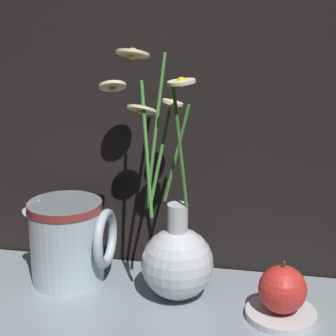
% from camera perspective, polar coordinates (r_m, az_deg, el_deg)
% --- Properties ---
extents(ground_plane, '(6.00, 6.00, 0.00)m').
position_cam_1_polar(ground_plane, '(0.84, -0.28, -14.26)').
color(ground_plane, black).
extents(shelf, '(0.84, 0.25, 0.01)m').
position_cam_1_polar(shelf, '(0.84, -0.28, -13.91)').
color(shelf, gray).
rests_on(shelf, ground_plane).
extents(vase_with_flowers, '(0.16, 0.11, 0.36)m').
position_cam_1_polar(vase_with_flowers, '(0.83, 0.84, -8.80)').
color(vase_with_flowers, silver).
rests_on(vase_with_flowers, shelf).
extents(ceramic_pitcher, '(0.14, 0.11, 0.14)m').
position_cam_1_polar(ceramic_pitcher, '(0.88, -10.09, -7.02)').
color(ceramic_pitcher, silver).
rests_on(ceramic_pitcher, shelf).
extents(saucer_plate, '(0.10, 0.10, 0.01)m').
position_cam_1_polar(saucer_plate, '(0.82, 11.39, -14.34)').
color(saucer_plate, silver).
rests_on(saucer_plate, shelf).
extents(orange_fruit, '(0.07, 0.07, 0.07)m').
position_cam_1_polar(orange_fruit, '(0.80, 11.55, -11.98)').
color(orange_fruit, red).
rests_on(orange_fruit, saucer_plate).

